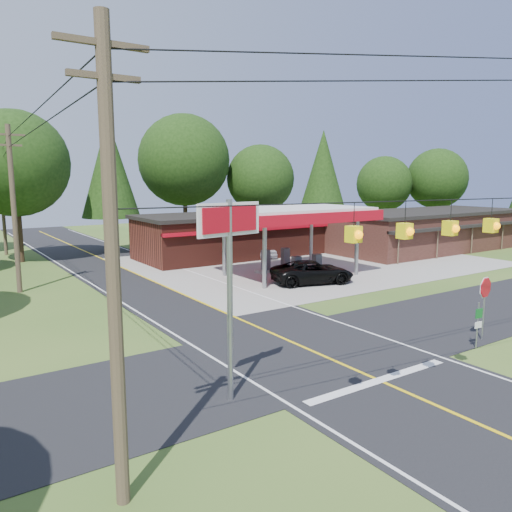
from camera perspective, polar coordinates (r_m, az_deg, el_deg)
ground at (r=20.57m, az=6.36°, el=-10.76°), size 120.00×120.00×0.00m
main_highway at (r=20.57m, az=6.36°, el=-10.73°), size 8.00×120.00×0.02m
cross_road at (r=20.57m, az=6.36°, el=-10.72°), size 70.00×7.00×0.02m
lane_center_yellow at (r=20.56m, az=6.36°, el=-10.69°), size 0.15×110.00×0.00m
gas_canopy at (r=35.24m, az=4.03°, el=4.60°), size 10.60×7.40×4.88m
convenience_store at (r=44.25m, az=-2.93°, el=2.43°), size 16.40×7.55×3.80m
strip_building at (r=51.14m, az=18.95°, el=2.83°), size 20.40×8.75×3.80m
utility_pole_near_left at (r=10.35m, az=-16.05°, el=-0.92°), size 1.80×0.30×10.00m
utility_pole_far_left at (r=33.10m, az=-25.96°, el=5.07°), size 1.80×0.30×10.00m
utility_pole_north at (r=50.15m, az=-27.00°, el=5.49°), size 0.30×0.30×9.50m
overhead_beacons at (r=14.53m, az=19.20°, el=5.68°), size 17.04×2.04×1.03m
treeline_backdrop at (r=41.00m, az=-14.98°, el=9.43°), size 70.27×51.59×13.30m
suv_car at (r=33.08m, az=6.47°, el=-1.85°), size 6.80×6.80×1.52m
sedan_car at (r=43.82m, az=0.66°, el=0.78°), size 5.02×5.02×1.41m
big_stop_sign at (r=14.99m, az=-3.03°, el=0.10°), size 2.32×0.47×6.29m
octagonal_stop_sign at (r=23.33m, az=24.72°, el=-3.80°), size 0.95×0.15×2.79m
route_sign_post at (r=22.29m, az=24.04°, el=-6.86°), size 0.40×0.10×1.94m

